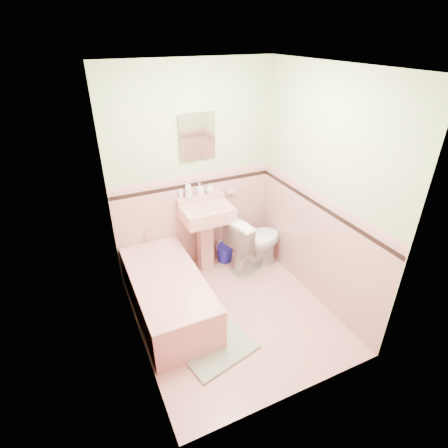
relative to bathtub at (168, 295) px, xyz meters
name	(u,v)px	position (x,y,z in m)	size (l,w,h in m)	color
floor	(234,313)	(0.63, -0.33, -0.23)	(2.20, 2.20, 0.00)	#DC9490
ceiling	(238,66)	(0.63, -0.33, 2.27)	(2.20, 2.20, 0.00)	white
wall_back	(194,174)	(0.63, 0.77, 1.02)	(2.50, 2.50, 0.00)	beige
wall_front	(307,279)	(0.63, -1.43, 1.02)	(2.50, 2.50, 0.00)	beige
wall_left	(127,236)	(-0.37, -0.33, 1.02)	(2.50, 2.50, 0.00)	beige
wall_right	(322,194)	(1.63, -0.33, 1.02)	(2.50, 2.50, 0.00)	beige
wainscot_back	(196,222)	(0.63, 0.76, 0.38)	(2.00, 2.00, 0.00)	#DE9995
wainscot_front	(297,345)	(0.63, -1.42, 0.38)	(2.00, 2.00, 0.00)	#DE9995
wainscot_left	(138,296)	(-0.36, -0.33, 0.38)	(2.20, 2.20, 0.00)	#DE9995
wainscot_right	(313,247)	(1.62, -0.33, 0.38)	(2.20, 2.20, 0.00)	#DE9995
accent_back	(194,184)	(0.63, 0.75, 0.90)	(2.00, 2.00, 0.00)	black
accent_front	(304,292)	(0.63, -1.41, 0.90)	(2.00, 2.00, 0.00)	black
accent_left	(131,248)	(-0.35, -0.33, 0.89)	(2.20, 2.20, 0.00)	black
accent_right	(319,205)	(1.61, -0.33, 0.89)	(2.20, 2.20, 0.00)	black
cap_back	(194,177)	(0.63, 0.75, 0.99)	(2.00, 2.00, 0.00)	pink
cap_front	(305,281)	(0.63, -1.41, 0.99)	(2.00, 2.00, 0.00)	pink
cap_left	(130,238)	(-0.35, -0.33, 1.00)	(2.20, 2.20, 0.00)	pink
cap_right	(320,197)	(1.61, -0.33, 1.00)	(2.20, 2.20, 0.00)	pink
bathtub	(168,295)	(0.00, 0.00, 0.00)	(0.70, 1.50, 0.45)	#D78B87
tub_faucet	(147,232)	(0.00, 0.72, 0.41)	(0.04, 0.04, 0.12)	silver
sink	(207,240)	(0.68, 0.53, 0.24)	(0.59, 0.48, 0.92)	#D78B87
sink_faucet	(201,199)	(0.68, 0.67, 0.72)	(0.02, 0.02, 0.10)	silver
medicine_cabinet	(197,136)	(0.68, 0.74, 1.47)	(0.39, 0.04, 0.48)	white
soap_dish	(231,191)	(1.10, 0.73, 0.72)	(0.12, 0.07, 0.04)	#D78B87
soap_bottle_left	(188,189)	(0.53, 0.71, 0.87)	(0.08, 0.09, 0.22)	#B2B2B2
soap_bottle_mid	(200,189)	(0.68, 0.71, 0.84)	(0.07, 0.08, 0.16)	#B2B2B2
soap_bottle_right	(210,189)	(0.81, 0.71, 0.83)	(0.10, 0.10, 0.13)	#B2B2B2
tube	(180,194)	(0.43, 0.71, 0.82)	(0.04, 0.04, 0.12)	white
toilet	(255,242)	(1.26, 0.34, 0.16)	(0.42, 0.75, 0.76)	white
bucket	(225,253)	(0.97, 0.63, -0.11)	(0.23, 0.23, 0.23)	#1E1EB0
bath_mat	(219,349)	(0.27, -0.73, -0.21)	(0.68, 0.46, 0.03)	gray
shoe	(218,338)	(0.31, -0.64, -0.17)	(0.15, 0.07, 0.06)	#BF1E59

